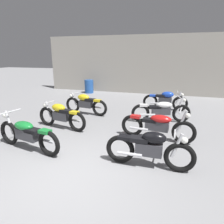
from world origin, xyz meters
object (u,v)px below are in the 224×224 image
motorcycle_left_row_1 (61,115)px  motorcycle_right_row_1 (157,125)px  oil_drum (89,86)px  motorcycle_left_row_2 (86,103)px  motorcycle_right_row_0 (149,148)px  motorcycle_right_row_2 (161,110)px  motorcycle_left_row_0 (27,134)px  motorcycle_right_row_3 (165,100)px

motorcycle_left_row_1 → motorcycle_right_row_1: size_ratio=0.90×
motorcycle_right_row_1 → oil_drum: (-4.98, 6.43, -0.03)m
motorcycle_left_row_1 → motorcycle_left_row_2: same height
motorcycle_right_row_0 → motorcycle_right_row_2: motorcycle_right_row_2 is taller
motorcycle_left_row_0 → motorcycle_left_row_2: bearing=89.4°
motorcycle_right_row_3 → oil_drum: bearing=149.9°
motorcycle_right_row_0 → motorcycle_left_row_1: bearing=153.0°
motorcycle_left_row_1 → motorcycle_right_row_0: bearing=-27.0°
motorcycle_right_row_1 → oil_drum: 8.13m
motorcycle_left_row_0 → motorcycle_left_row_1: 1.70m
motorcycle_right_row_2 → motorcycle_left_row_2: bearing=178.0°
motorcycle_right_row_1 → motorcycle_right_row_2: bearing=90.8°
oil_drum → motorcycle_left_row_1: bearing=-74.3°
motorcycle_right_row_2 → motorcycle_right_row_3: 1.81m
motorcycle_left_row_2 → oil_drum: motorcycle_left_row_2 is taller
motorcycle_right_row_3 → motorcycle_right_row_1: bearing=-90.0°
motorcycle_left_row_0 → motorcycle_right_row_0: 3.14m
motorcycle_left_row_2 → motorcycle_left_row_0: bearing=-90.6°
motorcycle_right_row_2 → motorcycle_left_row_0: bearing=-132.5°
motorcycle_right_row_3 → oil_drum: motorcycle_right_row_3 is taller
motorcycle_right_row_1 → motorcycle_right_row_2: same height
motorcycle_left_row_0 → motorcycle_left_row_1: motorcycle_left_row_0 is taller
motorcycle_left_row_2 → motorcycle_right_row_2: motorcycle_right_row_2 is taller
motorcycle_right_row_2 → motorcycle_right_row_0: bearing=-89.9°
motorcycle_left_row_2 → motorcycle_right_row_0: bearing=-47.9°
motorcycle_left_row_2 → motorcycle_right_row_0: size_ratio=1.00×
motorcycle_left_row_0 → motorcycle_right_row_2: same height
motorcycle_right_row_0 → motorcycle_right_row_1: size_ratio=0.91×
motorcycle_right_row_1 → oil_drum: bearing=127.8°
motorcycle_left_row_0 → oil_drum: motorcycle_left_row_0 is taller
motorcycle_right_row_1 → motorcycle_right_row_2: 1.73m
motorcycle_left_row_1 → motorcycle_right_row_3: size_ratio=0.99×
motorcycle_left_row_1 → motorcycle_right_row_0: 3.55m
motorcycle_right_row_0 → oil_drum: 9.44m
motorcycle_left_row_1 → motorcycle_right_row_1: 3.18m
motorcycle_left_row_2 → motorcycle_right_row_1: size_ratio=0.91×
motorcycle_left_row_2 → motorcycle_right_row_3: size_ratio=1.00×
motorcycle_left_row_1 → motorcycle_right_row_2: (3.15, 1.72, -0.01)m
motorcycle_left_row_2 → motorcycle_right_row_1: bearing=-30.5°
motorcycle_left_row_2 → oil_drum: 4.95m
motorcycle_right_row_1 → motorcycle_right_row_3: 3.54m
motorcycle_right_row_3 → oil_drum: (-4.99, 2.89, -0.03)m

